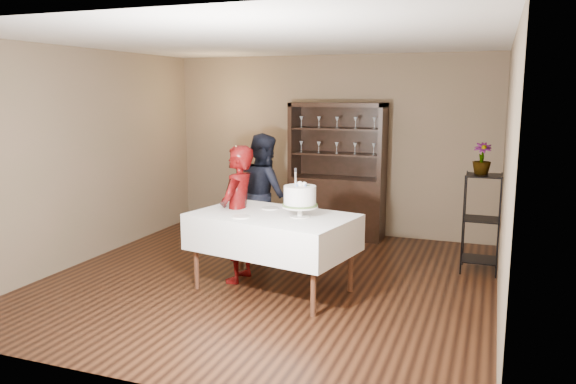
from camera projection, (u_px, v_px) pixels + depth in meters
name	position (u px, v px, depth m)	size (l,w,h in m)	color
floor	(268.00, 280.00, 6.51)	(5.00, 5.00, 0.00)	black
ceiling	(266.00, 40.00, 6.03)	(5.00, 5.00, 0.00)	silver
back_wall	(329.00, 145.00, 8.58)	(5.00, 0.02, 2.70)	brown
wall_left	(85.00, 156.00, 7.12)	(0.02, 5.00, 2.70)	brown
wall_right	(506.00, 176.00, 5.41)	(0.02, 5.00, 2.70)	brown
china_hutch	(337.00, 193.00, 8.40)	(1.40, 0.48, 2.00)	black
plant_etagere	(481.00, 219.00, 6.72)	(0.42, 0.42, 1.20)	black
cake_table	(273.00, 232.00, 6.08)	(1.88, 1.37, 0.85)	white
woman	(238.00, 214.00, 6.39)	(0.57, 0.38, 1.57)	#3D0506
man	(264.00, 194.00, 7.46)	(0.79, 0.61, 1.62)	black
cake	(300.00, 198.00, 5.87)	(0.38, 0.38, 0.52)	white
plate_near	(241.00, 217.00, 5.89)	(0.20, 0.20, 0.01)	white
plate_far	(270.00, 208.00, 6.32)	(0.20, 0.20, 0.01)	white
potted_plant	(482.00, 159.00, 6.64)	(0.21, 0.21, 0.38)	#4F6E34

